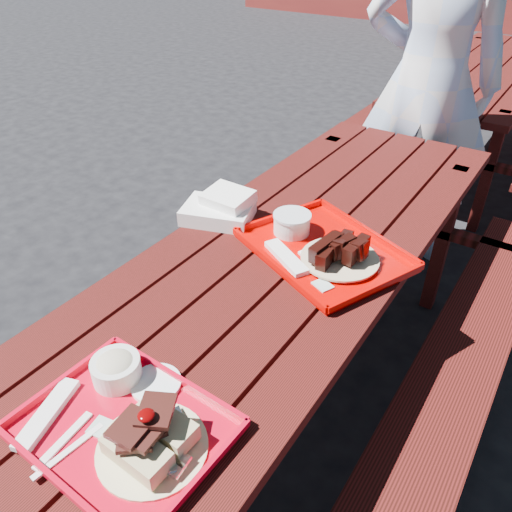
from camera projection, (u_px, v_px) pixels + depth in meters
name	position (u px, v px, depth m)	size (l,w,h in m)	color
ground	(277.00, 405.00, 2.01)	(60.00, 60.00, 0.00)	black
picnic_table_near	(281.00, 298.00, 1.69)	(1.41, 2.40, 0.75)	#4B0F0E
picnic_table_far	(482.00, 93.00, 3.61)	(1.41, 2.40, 0.75)	#4B0F0E
near_tray	(130.00, 415.00, 1.03)	(0.43, 0.36, 0.13)	red
far_tray	(320.00, 246.00, 1.57)	(0.59, 0.54, 0.08)	#C40300
white_cloth	(221.00, 208.00, 1.74)	(0.28, 0.24, 0.10)	white
person	(429.00, 83.00, 2.45)	(0.69, 0.45, 1.90)	#BFD7FF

